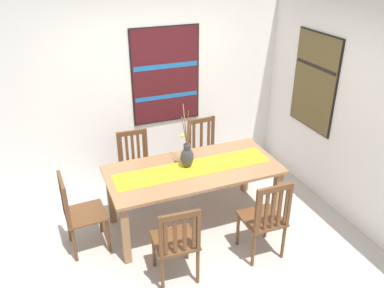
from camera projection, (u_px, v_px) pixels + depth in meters
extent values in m
cube|color=#B2A89E|center=(209.00, 249.00, 4.49)|extent=(6.40, 6.40, 0.03)
cube|color=silver|center=(155.00, 84.00, 5.41)|extent=(6.40, 0.12, 2.70)
cube|color=silver|center=(363.00, 113.00, 4.48)|extent=(0.12, 6.40, 2.70)
cube|color=#8E6642|center=(193.00, 170.00, 4.59)|extent=(1.98, 0.92, 0.03)
cube|color=#8E6642|center=(125.00, 235.00, 4.14)|extent=(0.08, 0.08, 0.72)
cube|color=#8E6642|center=(276.00, 198.00, 4.74)|extent=(0.08, 0.08, 0.72)
cube|color=#8E6642|center=(111.00, 196.00, 4.77)|extent=(0.08, 0.08, 0.72)
cube|color=#8E6642|center=(245.00, 167.00, 5.37)|extent=(0.08, 0.08, 0.72)
cube|color=gold|center=(193.00, 168.00, 4.58)|extent=(1.82, 0.36, 0.01)
ellipsoid|color=#333338|center=(187.00, 158.00, 4.55)|extent=(0.16, 0.13, 0.25)
cylinder|color=#333338|center=(187.00, 147.00, 4.49)|extent=(0.08, 0.08, 0.06)
cylinder|color=brown|center=(189.00, 131.00, 4.42)|extent=(0.07, 0.04, 0.31)
cylinder|color=brown|center=(184.00, 131.00, 4.42)|extent=(0.05, 0.07, 0.32)
cylinder|color=brown|center=(189.00, 131.00, 4.39)|extent=(0.03, 0.04, 0.34)
cylinder|color=brown|center=(188.00, 128.00, 4.32)|extent=(0.04, 0.13, 0.46)
cylinder|color=brown|center=(186.00, 134.00, 4.38)|extent=(0.05, 0.06, 0.29)
cylinder|color=brown|center=(185.00, 124.00, 4.44)|extent=(0.03, 0.16, 0.43)
cylinder|color=brown|center=(187.00, 130.00, 4.30)|extent=(0.05, 0.17, 0.44)
sphere|color=#E5CC4C|center=(183.00, 136.00, 4.43)|extent=(0.04, 0.04, 0.04)
cube|color=brown|center=(175.00, 240.00, 3.94)|extent=(0.45, 0.45, 0.03)
cylinder|color=brown|center=(154.00, 250.00, 4.15)|extent=(0.04, 0.04, 0.43)
cylinder|color=brown|center=(187.00, 243.00, 4.25)|extent=(0.04, 0.04, 0.43)
cylinder|color=brown|center=(162.00, 274.00, 3.84)|extent=(0.04, 0.04, 0.43)
cylinder|color=brown|center=(198.00, 266.00, 3.94)|extent=(0.04, 0.04, 0.43)
cube|color=brown|center=(161.00, 237.00, 3.62)|extent=(0.04, 0.04, 0.45)
cube|color=brown|center=(198.00, 229.00, 3.72)|extent=(0.04, 0.04, 0.45)
cube|color=brown|center=(180.00, 216.00, 3.58)|extent=(0.38, 0.06, 0.06)
cube|color=brown|center=(166.00, 238.00, 3.64)|extent=(0.04, 0.02, 0.36)
cube|color=brown|center=(175.00, 236.00, 3.67)|extent=(0.04, 0.02, 0.36)
cube|color=brown|center=(185.00, 234.00, 3.69)|extent=(0.04, 0.02, 0.36)
cube|color=brown|center=(194.00, 232.00, 3.72)|extent=(0.04, 0.02, 0.36)
cube|color=brown|center=(137.00, 169.00, 5.18)|extent=(0.44, 0.44, 0.03)
cylinder|color=brown|center=(154.00, 189.00, 5.18)|extent=(0.04, 0.04, 0.43)
cylinder|color=brown|center=(127.00, 194.00, 5.07)|extent=(0.04, 0.04, 0.43)
cylinder|color=brown|center=(148.00, 175.00, 5.48)|extent=(0.04, 0.04, 0.43)
cylinder|color=brown|center=(122.00, 179.00, 5.38)|extent=(0.04, 0.04, 0.43)
cube|color=brown|center=(146.00, 144.00, 5.28)|extent=(0.04, 0.04, 0.45)
cube|color=brown|center=(119.00, 148.00, 5.18)|extent=(0.04, 0.04, 0.45)
cube|color=brown|center=(131.00, 133.00, 5.14)|extent=(0.38, 0.05, 0.06)
cube|color=brown|center=(144.00, 146.00, 5.28)|extent=(0.04, 0.02, 0.36)
cube|color=brown|center=(138.00, 147.00, 5.26)|extent=(0.04, 0.02, 0.36)
cube|color=brown|center=(133.00, 147.00, 5.24)|extent=(0.04, 0.02, 0.36)
cube|color=brown|center=(127.00, 148.00, 5.21)|extent=(0.04, 0.02, 0.36)
cube|color=brown|center=(121.00, 149.00, 5.19)|extent=(0.04, 0.02, 0.36)
cube|color=brown|center=(262.00, 219.00, 4.25)|extent=(0.43, 0.43, 0.03)
cylinder|color=brown|center=(238.00, 229.00, 4.45)|extent=(0.04, 0.04, 0.43)
cylinder|color=brown|center=(266.00, 222.00, 4.56)|extent=(0.04, 0.04, 0.43)
cylinder|color=brown|center=(253.00, 250.00, 4.15)|extent=(0.04, 0.04, 0.43)
cylinder|color=brown|center=(283.00, 242.00, 4.26)|extent=(0.04, 0.04, 0.43)
cube|color=brown|center=(257.00, 212.00, 3.92)|extent=(0.04, 0.04, 0.51)
cube|color=brown|center=(289.00, 204.00, 4.03)|extent=(0.04, 0.04, 0.51)
cube|color=brown|center=(275.00, 189.00, 3.87)|extent=(0.38, 0.04, 0.06)
cube|color=brown|center=(260.00, 212.00, 3.93)|extent=(0.04, 0.02, 0.42)
cube|color=brown|center=(266.00, 211.00, 3.96)|extent=(0.04, 0.02, 0.42)
cube|color=brown|center=(273.00, 209.00, 3.98)|extent=(0.04, 0.02, 0.42)
cube|color=brown|center=(280.00, 208.00, 4.00)|extent=(0.04, 0.02, 0.42)
cube|color=brown|center=(286.00, 206.00, 4.03)|extent=(0.04, 0.02, 0.42)
cube|color=brown|center=(207.00, 155.00, 5.52)|extent=(0.44, 0.44, 0.03)
cylinder|color=brown|center=(224.00, 173.00, 5.54)|extent=(0.04, 0.04, 0.43)
cylinder|color=brown|center=(201.00, 178.00, 5.41)|extent=(0.04, 0.04, 0.43)
cylinder|color=brown|center=(212.00, 161.00, 5.83)|extent=(0.04, 0.04, 0.43)
cylinder|color=brown|center=(190.00, 166.00, 5.70)|extent=(0.04, 0.04, 0.43)
cube|color=brown|center=(213.00, 131.00, 5.63)|extent=(0.04, 0.04, 0.46)
cube|color=brown|center=(190.00, 136.00, 5.49)|extent=(0.04, 0.04, 0.46)
cube|color=brown|center=(201.00, 120.00, 5.47)|extent=(0.38, 0.05, 0.06)
cube|color=brown|center=(209.00, 133.00, 5.61)|extent=(0.04, 0.02, 0.37)
cube|color=brown|center=(201.00, 135.00, 5.57)|extent=(0.04, 0.02, 0.37)
cube|color=brown|center=(194.00, 136.00, 5.52)|extent=(0.04, 0.02, 0.37)
cube|color=brown|center=(86.00, 214.00, 4.33)|extent=(0.44, 0.44, 0.03)
cylinder|color=brown|center=(100.00, 217.00, 4.64)|extent=(0.04, 0.04, 0.43)
cylinder|color=brown|center=(108.00, 236.00, 4.35)|extent=(0.04, 0.04, 0.43)
cylinder|color=brown|center=(69.00, 225.00, 4.51)|extent=(0.04, 0.04, 0.43)
cylinder|color=brown|center=(74.00, 245.00, 4.21)|extent=(0.04, 0.04, 0.43)
cube|color=brown|center=(61.00, 190.00, 4.29)|extent=(0.04, 0.04, 0.48)
cube|color=brown|center=(67.00, 208.00, 3.99)|extent=(0.04, 0.04, 0.48)
cube|color=brown|center=(61.00, 182.00, 4.05)|extent=(0.05, 0.38, 0.06)
cube|color=brown|center=(62.00, 193.00, 4.26)|extent=(0.02, 0.04, 0.39)
cube|color=brown|center=(64.00, 198.00, 4.18)|extent=(0.02, 0.04, 0.39)
cube|color=brown|center=(65.00, 202.00, 4.11)|extent=(0.02, 0.04, 0.39)
cube|color=brown|center=(67.00, 207.00, 4.04)|extent=(0.02, 0.04, 0.39)
cube|color=black|center=(166.00, 76.00, 5.35)|extent=(0.95, 0.04, 1.31)
cube|color=#471419|center=(166.00, 76.00, 5.33)|extent=(0.92, 0.01, 1.28)
cube|color=#1E60A8|center=(166.00, 66.00, 5.27)|extent=(0.89, 0.00, 0.06)
cube|color=#1E60A8|center=(167.00, 97.00, 5.46)|extent=(0.89, 0.00, 0.06)
cube|color=black|center=(315.00, 82.00, 5.07)|extent=(0.04, 0.82, 1.24)
cube|color=brown|center=(314.00, 82.00, 5.06)|extent=(0.01, 0.79, 1.21)
cube|color=black|center=(316.00, 66.00, 4.97)|extent=(0.00, 0.76, 0.04)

